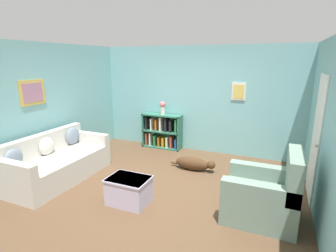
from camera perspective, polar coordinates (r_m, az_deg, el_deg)
The scene contains 10 objects.
ground_plane at distance 4.95m, azimuth -1.87°, elevation -12.93°, with size 14.00×14.00×0.00m, color brown.
wall_back at distance 6.58m, azimuth 6.42°, elevation 5.76°, with size 5.60×0.13×2.60m.
wall_left at distance 6.04m, azimuth -24.54°, elevation 3.81°, with size 0.13×5.00×2.60m.
wall_right at distance 4.17m, azimuth 31.69°, elevation -1.35°, with size 0.16×5.00×2.60m.
couch at distance 5.55m, azimuth -23.03°, elevation -7.39°, with size 0.94×2.01×0.87m.
bookshelf at distance 6.87m, azimuth -1.20°, elevation -1.30°, with size 1.04×0.32×0.89m.
recliner_chair at distance 4.14m, azimuth 20.31°, elevation -13.98°, with size 1.00×0.86×1.06m.
coffee_table at distance 4.38m, azimuth -8.52°, elevation -13.55°, with size 0.66×0.49×0.43m.
dog at distance 5.58m, azimuth 5.62°, elevation -8.14°, with size 1.00×0.25×0.28m.
vase at distance 6.70m, azimuth -1.17°, elevation 4.13°, with size 0.15×0.15×0.34m.
Camera 1 is at (1.88, -3.98, 2.26)m, focal length 28.00 mm.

